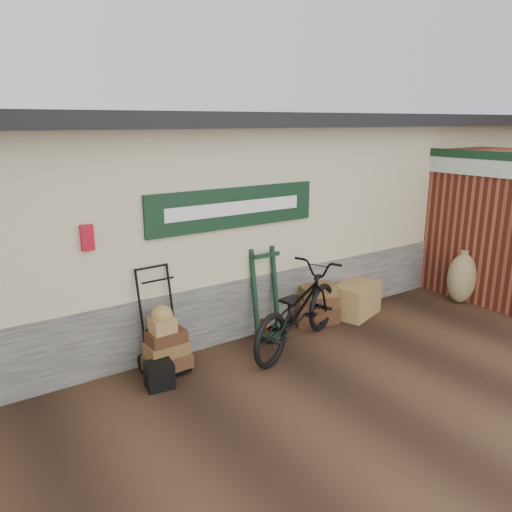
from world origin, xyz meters
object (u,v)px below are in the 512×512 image
(porter_trolley, at_px, (160,319))
(suitcase_stack, at_px, (315,303))
(bicycle, at_px, (298,304))
(green_barrow, at_px, (267,293))
(black_trunk, at_px, (159,375))
(wicker_hamper, at_px, (356,299))

(porter_trolley, relative_size, suitcase_stack, 1.94)
(porter_trolley, height_order, suitcase_stack, porter_trolley)
(suitcase_stack, xyz_separation_m, bicycle, (-0.80, -0.55, 0.32))
(green_barrow, height_order, suitcase_stack, green_barrow)
(porter_trolley, xyz_separation_m, suitcase_stack, (2.64, 0.06, -0.37))
(black_trunk, distance_m, bicycle, 2.12)
(bicycle, bearing_deg, black_trunk, 66.59)
(bicycle, bearing_deg, wicker_hamper, -97.56)
(black_trunk, relative_size, bicycle, 0.15)
(green_barrow, bearing_deg, suitcase_stack, 0.42)
(suitcase_stack, distance_m, black_trunk, 2.91)
(suitcase_stack, bearing_deg, black_trunk, -170.30)
(suitcase_stack, relative_size, black_trunk, 2.21)
(porter_trolley, bearing_deg, suitcase_stack, -0.41)
(porter_trolley, bearing_deg, black_trunk, -119.92)
(black_trunk, bearing_deg, wicker_hamper, 5.30)
(wicker_hamper, distance_m, black_trunk, 3.64)
(porter_trolley, height_order, wicker_hamper, porter_trolley)
(green_barrow, height_order, wicker_hamper, green_barrow)
(porter_trolley, relative_size, green_barrow, 1.03)
(porter_trolley, bearing_deg, green_barrow, 0.37)
(green_barrow, relative_size, bicycle, 0.61)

